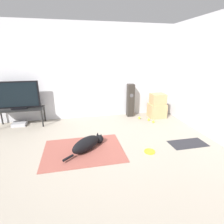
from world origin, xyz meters
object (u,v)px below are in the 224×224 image
Objects in this scene: frisbee at (150,151)px; game_console at (20,124)px; tennis_ball_near_speaker at (139,118)px; dog at (88,144)px; cardboard_box_upper at (158,99)px; tv at (18,95)px; floor_speaker at (130,100)px; tennis_ball_by_boxes at (149,120)px; tennis_ball_loose_on_carpet at (153,122)px; tv_stand at (20,111)px; cardboard_box_lower at (157,111)px.

frisbee is 3.35m from game_console.
game_console is at bearing 176.29° from tennis_ball_near_speaker.
frisbee is (1.12, -0.32, -0.13)m from dog.
tennis_ball_near_speaker is 0.20× the size of game_console.
tv is at bearing 177.55° from cardboard_box_upper.
tennis_ball_by_boxes is (0.38, -0.51, -0.44)m from floor_speaker.
cardboard_box_upper reaches higher than game_console.
game_console reaches higher than tennis_ball_loose_on_carpet.
tv is (-3.66, 0.16, 0.24)m from cardboard_box_upper.
game_console is at bearing -177.84° from floor_speaker.
tennis_ball_near_speaker is at bearing 136.92° from tennis_ball_by_boxes.
tv reaches higher than tennis_ball_near_speaker.
tennis_ball_by_boxes is (1.77, 1.21, -0.11)m from dog.
frisbee is at bearing -35.63° from tv_stand.
dog is at bearing 164.26° from frisbee.
tennis_ball_loose_on_carpet is (1.83, 1.05, -0.11)m from dog.
tv_stand is at bearing 144.37° from frisbee.
cardboard_box_lower is at bearing 54.70° from tennis_ball_loose_on_carpet.
tennis_ball_loose_on_carpet is at bearing -53.00° from tennis_ball_near_speaker.
tennis_ball_near_speaker is at bearing -3.62° from tv_stand.
floor_speaker is at bearing 158.97° from cardboard_box_upper.
cardboard_box_upper is 1.18× the size of game_console.
floor_speaker is 2.86× the size of game_console.
tv reaches higher than tennis_ball_by_boxes.
dog is 3.87× the size of frisbee.
tv is (-3.66, 0.15, 0.59)m from cardboard_box_lower.
floor_speaker is 14.34× the size of tennis_ball_by_boxes.
tennis_ball_by_boxes is at bearing -43.08° from tennis_ball_near_speaker.
tv is at bearing 176.33° from tennis_ball_near_speaker.
tennis_ball_loose_on_carpet is at bearing -9.21° from tv_stand.
cardboard_box_upper is at bearing 60.54° from frisbee.
tennis_ball_loose_on_carpet is at bearing 62.50° from frisbee.
tennis_ball_by_boxes and tennis_ball_loose_on_carpet have the same top height.
game_console is (-0.08, 0.01, -0.36)m from tv_stand.
dog reaches higher than frisbee.
frisbee is 3.37m from tv.
tennis_ball_near_speaker is at bearing -61.43° from floor_speaker.
tv_stand is at bearing 173.37° from tennis_ball_by_boxes.
tennis_ball_loose_on_carpet is at bearing 29.71° from dog.
cardboard_box_upper is 3.67m from tv.
cardboard_box_lower is 0.35m from cardboard_box_upper.
floor_speaker is at bearing 123.17° from tennis_ball_loose_on_carpet.
game_console is at bearing 135.28° from dog.
tv reaches higher than cardboard_box_lower.
game_console is (-3.74, 0.16, -0.50)m from cardboard_box_upper.
tv_stand is (-2.94, -0.12, -0.07)m from floor_speaker.
cardboard_box_lower is (1.00, 1.77, 0.18)m from frisbee.
floor_speaker is 2.94m from tv_stand.
tennis_ball_loose_on_carpet is at bearing -9.17° from game_console.
floor_speaker is 14.34× the size of tennis_ball_near_speaker.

